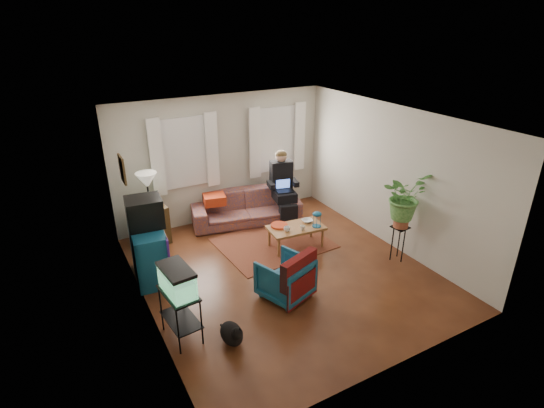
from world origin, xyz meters
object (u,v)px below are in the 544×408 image
side_table (152,225)px  dresser (149,253)px  sofa (246,202)px  plant_stand (398,243)px  aquarium_stand (181,315)px  coffee_table (296,237)px  armchair (285,276)px

side_table → dresser: (-0.34, -1.15, 0.08)m
sofa → side_table: sofa is taller
dresser → plant_stand: (3.95, -1.57, -0.12)m
sofa → aquarium_stand: bearing=-116.8°
side_table → plant_stand: side_table is taller
side_table → aquarium_stand: 2.83m
aquarium_stand → coffee_table: bearing=20.7°
plant_stand → sofa: bearing=122.0°
aquarium_stand → sofa: bearing=44.3°
armchair → coffee_table: bearing=-148.0°
coffee_table → plant_stand: 1.83m
sofa → coffee_table: 1.49m
side_table → plant_stand: 4.52m
aquarium_stand → dresser: bearing=83.5°
side_table → plant_stand: (3.61, -2.72, -0.05)m
coffee_table → dresser: bearing=178.2°
side_table → armchair: bearing=-63.7°
armchair → plant_stand: (2.28, -0.04, -0.03)m
sofa → plant_stand: (1.68, -2.68, -0.11)m
sofa → armchair: 2.71m
side_table → coffee_table: size_ratio=0.72×
coffee_table → aquarium_stand: bearing=-147.9°
dresser → armchair: 2.27m
sofa → aquarium_stand: size_ratio=3.10×
dresser → plant_stand: 4.25m
coffee_table → plant_stand: (1.33, -1.25, 0.11)m
aquarium_stand → plant_stand: 3.96m
plant_stand → aquarium_stand: bearing=-178.8°
dresser → armchair: bearing=-36.8°
dresser → side_table: bearing=79.3°
armchair → aquarium_stand: bearing=-15.6°
sofa → armchair: sofa is taller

